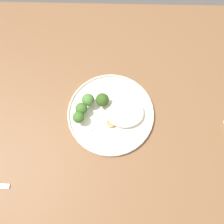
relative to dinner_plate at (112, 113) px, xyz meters
name	(u,v)px	position (x,y,z in m)	size (l,w,h in m)	color
ground	(113,153)	(0.01, -0.01, -0.75)	(6.00, 6.00, 0.00)	#47423D
wooden_dining_table	(115,124)	(0.01, -0.01, -0.09)	(1.40, 1.00, 0.74)	brown
dinner_plate	(112,113)	(0.00, 0.00, 0.00)	(0.29, 0.29, 0.02)	beige
noodle_bed	(126,112)	(0.05, 0.00, 0.02)	(0.13, 0.11, 0.03)	beige
seared_scallop_tiny_bay	(112,123)	(0.00, -0.04, 0.01)	(0.03, 0.03, 0.01)	#DBB77A
seared_scallop_center_golden	(132,116)	(0.07, -0.01, 0.01)	(0.03, 0.03, 0.02)	#DBB77A
seared_scallop_rear_pale	(137,108)	(0.08, 0.02, 0.01)	(0.02, 0.02, 0.01)	#E5C689
seared_scallop_left_edge	(125,114)	(0.04, 0.00, 0.01)	(0.03, 0.03, 0.01)	#DBB77A
seared_scallop_front_small	(126,103)	(0.04, 0.03, 0.01)	(0.03, 0.03, 0.01)	beige
seared_scallop_tilted_round	(124,121)	(0.04, -0.03, 0.01)	(0.03, 0.03, 0.01)	#DBB77A
broccoli_floret_tall_stalk	(104,100)	(-0.03, 0.03, 0.04)	(0.04, 0.04, 0.06)	#89A356
broccoli_floret_near_rim	(80,117)	(-0.10, -0.03, 0.04)	(0.04, 0.04, 0.05)	#7A994C
broccoli_floret_center_pile	(83,109)	(-0.09, 0.00, 0.03)	(0.04, 0.04, 0.05)	#89A356
broccoli_floret_beside_noodles	(89,100)	(-0.07, 0.03, 0.04)	(0.04, 0.04, 0.06)	#7A994C
onion_sliver_curled_piece	(94,129)	(-0.06, -0.06, 0.01)	(0.05, 0.01, 0.00)	silver
onion_sliver_pale_crescent	(105,115)	(-0.02, -0.01, 0.01)	(0.06, 0.01, 0.00)	silver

